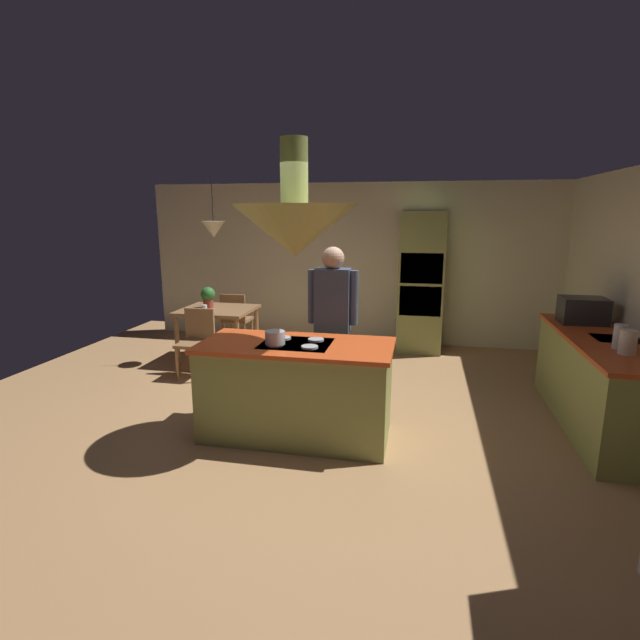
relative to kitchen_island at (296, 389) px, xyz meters
The scene contains 17 objects.
ground 0.50m from the kitchen_island, 90.00° to the left, with size 8.16×8.16×0.00m, color #AD7F51.
wall_back 3.74m from the kitchen_island, 90.00° to the left, with size 6.80×0.10×2.55m, color beige.
kitchen_island is the anchor object (origin of this frame).
counter_run_right 2.95m from the kitchen_island, 15.71° to the left, with size 0.73×2.28×0.90m.
oven_tower 3.48m from the kitchen_island, 71.26° to the left, with size 0.66×0.62×2.11m.
dining_table 2.71m from the kitchen_island, 128.99° to the left, with size 1.00×0.89×0.76m.
person_at_island 0.92m from the kitchen_island, 73.07° to the left, with size 0.53×0.23×1.75m.
range_hood 1.50m from the kitchen_island, 90.00° to the left, with size 1.10×1.10×1.00m.
pendant_light_over_table 3.05m from the kitchen_island, 128.99° to the left, with size 0.32×0.32×0.82m.
chair_facing_island 2.22m from the kitchen_island, 139.90° to the left, with size 0.40×0.40×0.87m.
chair_by_back_wall 3.25m from the kitchen_island, 121.55° to the left, with size 0.40×0.40×0.87m.
potted_plant_on_table 2.85m from the kitchen_island, 130.97° to the left, with size 0.20×0.20×0.30m.
cup_on_table 2.61m from the kitchen_island, 133.60° to the left, with size 0.07×0.07×0.09m, color white.
canister_flour 2.90m from the kitchen_island, ahead, with size 0.14×0.14×0.21m, color silver.
canister_sugar 2.92m from the kitchen_island, ahead, with size 0.11×0.11×0.22m, color silver.
microwave_on_counter 3.25m from the kitchen_island, 27.41° to the left, with size 0.46×0.36×0.28m, color #232326.
cooking_pot_on_cooktop 0.57m from the kitchen_island, 140.91° to the right, with size 0.18×0.18×0.12m, color #B2B2B7.
Camera 1 is at (1.11, -4.38, 2.08)m, focal length 27.28 mm.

